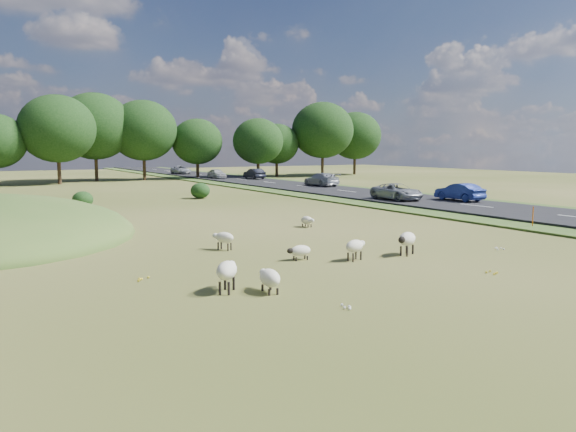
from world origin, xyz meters
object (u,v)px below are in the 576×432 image
object	(u,v)px
sheep_0	(269,278)
sheep_6	(227,270)
sheep_3	(407,239)
sheep_5	(224,237)
car_2	(181,170)
car_1	(321,179)
car_6	(217,173)
car_3	(397,192)
car_0	(254,174)
marker_post	(533,217)
sheep_1	(300,251)
sheep_4	(355,246)
car_4	(459,192)
sheep_2	(307,220)

from	to	relation	value
sheep_0	sheep_6	xyz separation A→B (m)	(-1.10, 0.69, 0.21)
sheep_3	sheep_5	size ratio (longest dim) A/B	1.24
sheep_5	car_2	world-z (taller)	car_2
sheep_3	sheep_5	xyz separation A→B (m)	(-6.06, 4.85, -0.12)
car_1	car_6	xyz separation A→B (m)	(-3.80, 20.53, -0.06)
car_3	car_6	xyz separation A→B (m)	(0.00, 37.45, 0.01)
car_0	car_2	bearing A→B (deg)	-78.63
marker_post	sheep_0	xyz separation A→B (m)	(-19.05, -5.02, -0.14)
sheep_1	sheep_4	xyz separation A→B (m)	(1.84, -1.15, 0.20)
car_1	car_6	size ratio (longest dim) A/B	1.29
car_4	car_3	bearing A→B (deg)	-38.79
sheep_5	car_2	size ratio (longest dim) A/B	0.23
marker_post	car_1	world-z (taller)	car_1
marker_post	car_6	bearing A→B (deg)	86.61
car_4	sheep_6	bearing A→B (deg)	30.85
car_0	car_2	distance (m)	19.28
sheep_6	car_3	xyz separation A→B (m)	(23.25, 19.21, 0.23)
car_4	car_0	bearing A→B (deg)	-90.00
marker_post	sheep_4	size ratio (longest dim) A/B	1.00
sheep_2	car_3	distance (m)	15.97
car_3	sheep_1	bearing A→B (deg)	-139.41
sheep_0	car_0	world-z (taller)	car_0
car_1	car_6	distance (m)	20.88
sheep_5	sheep_4	bearing A→B (deg)	-173.37
sheep_3	car_1	size ratio (longest dim) A/B	0.27
marker_post	sheep_2	xyz separation A→B (m)	(-10.53, 6.56, -0.22)
sheep_2	sheep_3	distance (m)	9.12
sheep_4	car_2	world-z (taller)	car_2
marker_post	car_3	bearing A→B (deg)	78.23
sheep_2	sheep_4	bearing A→B (deg)	-26.69
marker_post	sheep_2	distance (m)	12.41
sheep_1	sheep_6	distance (m)	5.46
sheep_1	sheep_5	size ratio (longest dim) A/B	0.94
sheep_0	car_4	xyz separation A→B (m)	(25.95, 16.84, 0.48)
sheep_2	sheep_6	world-z (taller)	sheep_6
car_0	car_6	xyz separation A→B (m)	(-3.80, 3.98, -0.03)
car_4	sheep_1	bearing A→B (deg)	30.00
car_3	sheep_4	bearing A→B (deg)	-134.50
sheep_4	car_1	world-z (taller)	car_1
car_6	sheep_2	bearing A→B (deg)	-106.58
sheep_0	sheep_2	size ratio (longest dim) A/B	1.21
car_1	car_4	xyz separation A→B (m)	(0.00, -19.97, -0.04)
sheep_2	car_4	size ratio (longest dim) A/B	0.26
car_2	car_4	world-z (taller)	car_4
sheep_1	sheep_5	world-z (taller)	sheep_5
car_0	sheep_6	bearing A→B (deg)	62.82
sheep_0	car_0	bearing A→B (deg)	-18.24
sheep_2	sheep_3	xyz separation A→B (m)	(-0.80, -9.08, 0.28)
sheep_3	sheep_1	bearing A→B (deg)	-43.46
sheep_4	car_4	size ratio (longest dim) A/B	0.29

